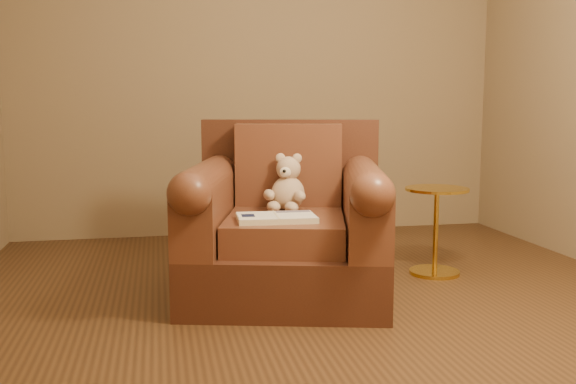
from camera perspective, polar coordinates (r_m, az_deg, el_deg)
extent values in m
plane|color=#4E311A|center=(3.54, 2.82, -9.87)|extent=(4.00, 4.00, 0.00)
cube|color=#8D7657|center=(5.34, -2.51, 10.79)|extent=(4.00, 0.02, 2.70)
cube|color=#482518|center=(3.64, -0.17, -6.85)|extent=(1.31, 1.27, 0.30)
cube|color=#482518|center=(4.01, 0.16, 1.63)|extent=(1.08, 0.37, 0.67)
cube|color=brown|center=(3.54, -0.22, -3.41)|extent=(0.80, 0.89, 0.16)
cube|color=brown|center=(3.86, 0.07, 2.44)|extent=(0.65, 0.32, 0.49)
cube|color=brown|center=(3.57, -7.22, -1.86)|extent=(0.44, 0.95, 0.35)
cube|color=brown|center=(3.52, 6.87, -1.98)|extent=(0.44, 0.95, 0.35)
cylinder|color=brown|center=(3.54, -7.27, 0.92)|extent=(0.44, 0.95, 0.22)
cylinder|color=brown|center=(3.50, 6.92, 0.83)|extent=(0.44, 0.95, 0.22)
ellipsoid|color=tan|center=(3.71, -0.01, -0.13)|extent=(0.19, 0.17, 0.20)
sphere|color=tan|center=(3.71, 0.04, 2.09)|extent=(0.14, 0.14, 0.14)
ellipsoid|color=tan|center=(3.72, -0.68, 3.03)|extent=(0.06, 0.03, 0.06)
ellipsoid|color=tan|center=(3.69, 0.81, 3.00)|extent=(0.06, 0.03, 0.06)
ellipsoid|color=beige|center=(3.64, -0.24, 1.79)|extent=(0.07, 0.04, 0.06)
sphere|color=black|center=(3.62, -0.33, 1.87)|extent=(0.02, 0.02, 0.02)
ellipsoid|color=tan|center=(3.66, -1.69, -0.25)|extent=(0.06, 0.13, 0.06)
ellipsoid|color=tan|center=(3.61, 1.04, -0.36)|extent=(0.06, 0.13, 0.06)
ellipsoid|color=tan|center=(3.62, -1.29, -1.31)|extent=(0.08, 0.13, 0.06)
ellipsoid|color=tan|center=(3.59, 0.31, -1.38)|extent=(0.08, 0.13, 0.06)
cube|color=beige|center=(3.36, -1.05, -2.33)|extent=(0.42, 0.27, 0.03)
cube|color=white|center=(3.35, -2.78, -2.11)|extent=(0.21, 0.26, 0.00)
cube|color=white|center=(3.38, 0.68, -2.02)|extent=(0.21, 0.26, 0.00)
cube|color=beige|center=(3.36, -1.05, -2.05)|extent=(0.02, 0.25, 0.00)
cube|color=#0F1638|center=(3.34, -3.57, -2.10)|extent=(0.07, 0.09, 0.00)
cube|color=slate|center=(3.46, 0.44, -1.74)|extent=(0.19, 0.06, 0.00)
cylinder|color=gold|center=(4.22, 12.88, -6.95)|extent=(0.32, 0.32, 0.02)
cylinder|color=gold|center=(4.16, 12.99, -3.42)|extent=(0.03, 0.03, 0.52)
cylinder|color=gold|center=(4.12, 13.11, 0.25)|extent=(0.40, 0.40, 0.02)
cylinder|color=gold|center=(4.12, 13.10, 0.07)|extent=(0.03, 0.03, 0.02)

